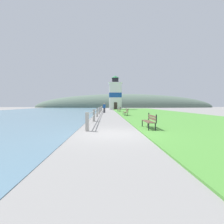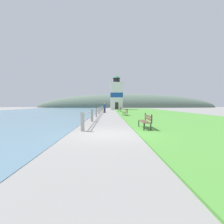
# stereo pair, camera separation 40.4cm
# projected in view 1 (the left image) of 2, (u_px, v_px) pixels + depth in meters

# --- Properties ---
(ground_plane) EXTENTS (160.00, 160.00, 0.00)m
(ground_plane) POSITION_uv_depth(u_px,v_px,m) (113.00, 134.00, 8.79)
(ground_plane) COLOR gray
(grass_verge) EXTENTS (12.00, 59.06, 0.06)m
(grass_verge) POSITION_uv_depth(u_px,v_px,m) (154.00, 113.00, 28.69)
(grass_verge) COLOR #4C8E38
(grass_verge) RESTS_ON ground_plane
(water_strip) EXTENTS (24.00, 94.50, 0.01)m
(water_strip) POSITION_uv_depth(u_px,v_px,m) (21.00, 113.00, 27.99)
(water_strip) COLOR slate
(water_strip) RESTS_ON ground_plane
(seawall_railing) EXTENTS (0.18, 32.65, 1.05)m
(seawall_railing) POSITION_uv_depth(u_px,v_px,m) (99.00, 110.00, 25.92)
(seawall_railing) COLOR #A8A399
(seawall_railing) RESTS_ON ground_plane
(park_bench_near) EXTENTS (0.49, 1.82, 0.94)m
(park_bench_near) POSITION_uv_depth(u_px,v_px,m) (150.00, 120.00, 10.41)
(park_bench_near) COLOR brown
(park_bench_near) RESTS_ON ground_plane
(park_bench_midway) EXTENTS (0.48, 1.93, 0.94)m
(park_bench_midway) POSITION_uv_depth(u_px,v_px,m) (126.00, 112.00, 22.41)
(park_bench_midway) COLOR brown
(park_bench_midway) RESTS_ON ground_plane
(park_bench_far) EXTENTS (0.49, 1.84, 0.94)m
(park_bench_far) POSITION_uv_depth(u_px,v_px,m) (119.00, 109.00, 34.20)
(park_bench_far) COLOR brown
(park_bench_far) RESTS_ON ground_plane
(lighthouse) EXTENTS (3.88, 3.88, 9.51)m
(lighthouse) POSITION_uv_depth(u_px,v_px,m) (115.00, 95.00, 49.32)
(lighthouse) COLOR white
(lighthouse) RESTS_ON ground_plane
(person_strolling) EXTENTS (0.47, 0.37, 1.70)m
(person_strolling) POSITION_uv_depth(u_px,v_px,m) (104.00, 107.00, 29.93)
(person_strolling) COLOR #28282D
(person_strolling) RESTS_ON ground_plane
(distant_hillside) EXTENTS (80.00, 16.00, 12.00)m
(distant_hillside) POSITION_uv_depth(u_px,v_px,m) (125.00, 107.00, 78.32)
(distant_hillside) COLOR #566B5B
(distant_hillside) RESTS_ON ground_plane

